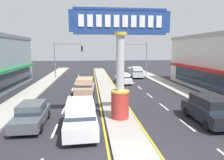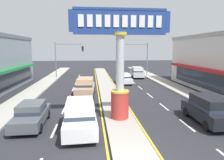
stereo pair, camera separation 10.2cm
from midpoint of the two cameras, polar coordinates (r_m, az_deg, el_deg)
The scene contains 14 objects.
median_strip at distance 26.19m, azimuth -1.24°, elevation -2.25°, with size 2.15×52.00×0.14m, color #A39E93.
sidewalk_left at distance 25.11m, azimuth -21.60°, elevation -3.32°, with size 2.46×60.00×0.18m, color #ADA89E.
sidewalk_right at distance 26.50m, azimuth 18.72°, elevation -2.55°, with size 2.46×60.00×0.18m, color #ADA89E.
lane_markings at distance 24.88m, azimuth -0.99°, elevation -3.00°, with size 8.89×52.00×0.01m.
district_sign at distance 14.12m, azimuth 2.48°, elevation 4.47°, with size 6.88×1.34×7.67m.
traffic_light_left_side at distance 35.62m, azimuth -12.79°, elevation 7.24°, with size 4.86×0.46×6.20m.
traffic_light_right_side at distance 36.79m, azimuth 7.38°, elevation 7.43°, with size 4.86×0.46×6.20m.
sedan_near_right_lane at distance 14.70m, azimuth -21.57°, elevation -8.91°, with size 1.93×4.35×1.53m.
suv_far_right_lane at distance 12.87m, azimuth -8.75°, elevation -9.99°, with size 2.14×4.69×1.90m.
suv_near_left_lane at distance 22.44m, azimuth -7.47°, elevation -1.83°, with size 2.15×4.69×1.90m.
suv_mid_left_lane at distance 36.03m, azimuth 7.17°, elevation 2.21°, with size 2.16×4.70×1.90m.
sedan_far_left_oncoming at distance 29.74m, azimuth 3.48°, elevation 0.47°, with size 2.00×4.38×1.53m.
suv_kerb_right at distance 15.57m, azimuth 25.83°, elevation -7.44°, with size 2.06×4.65×1.90m.
street_bench at distance 18.68m, azimuth 29.08°, elevation -6.12°, with size 0.48×1.60×0.88m.
Camera 2 is at (-1.97, -7.62, 5.12)m, focal length 32.39 mm.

